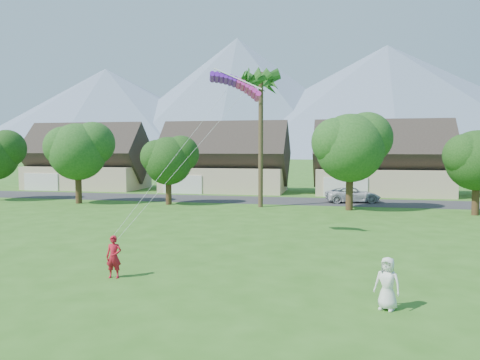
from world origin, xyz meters
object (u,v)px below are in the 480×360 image
(kite_flyer, at_px, (114,257))
(parafoil_kite, at_px, (237,83))
(parked_car, at_px, (353,195))
(watcher, at_px, (387,283))

(kite_flyer, relative_size, parafoil_kite, 0.55)
(kite_flyer, xyz_separation_m, parked_car, (10.63, 30.09, -0.15))
(kite_flyer, height_order, parafoil_kite, parafoil_kite)
(kite_flyer, bearing_deg, parked_car, 64.09)
(kite_flyer, distance_m, parked_car, 31.91)
(parked_car, bearing_deg, kite_flyer, 146.94)
(kite_flyer, bearing_deg, parafoil_kite, 63.63)
(kite_flyer, xyz_separation_m, parafoil_kite, (3.31, 9.13, 8.39))
(parafoil_kite, bearing_deg, watcher, -64.65)
(parked_car, xyz_separation_m, parafoil_kite, (-7.32, -20.96, 8.54))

